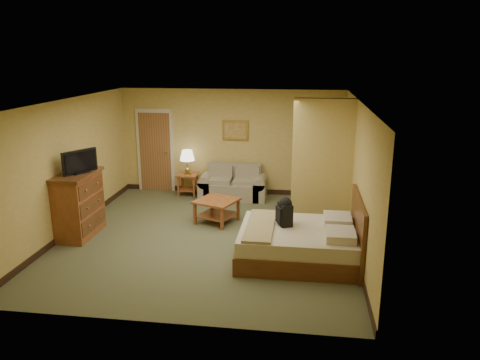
% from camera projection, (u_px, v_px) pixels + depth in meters
% --- Properties ---
extents(floor, '(6.00, 6.00, 0.00)m').
position_uv_depth(floor, '(208.00, 237.00, 9.04)').
color(floor, '#515537').
rests_on(floor, ground).
extents(ceiling, '(6.00, 6.00, 0.00)m').
position_uv_depth(ceiling, '(206.00, 102.00, 8.35)').
color(ceiling, white).
rests_on(ceiling, back_wall).
extents(back_wall, '(5.50, 0.02, 2.60)m').
position_uv_depth(back_wall, '(231.00, 142.00, 11.56)').
color(back_wall, tan).
rests_on(back_wall, floor).
extents(left_wall, '(0.02, 6.00, 2.60)m').
position_uv_depth(left_wall, '(68.00, 167.00, 9.05)').
color(left_wall, tan).
rests_on(left_wall, floor).
extents(right_wall, '(0.02, 6.00, 2.60)m').
position_uv_depth(right_wall, '(358.00, 177.00, 8.34)').
color(right_wall, tan).
rests_on(right_wall, floor).
extents(partition, '(1.20, 0.15, 2.60)m').
position_uv_depth(partition, '(322.00, 164.00, 9.30)').
color(partition, tan).
rests_on(partition, floor).
extents(door, '(0.94, 0.16, 2.10)m').
position_uv_depth(door, '(155.00, 151.00, 11.85)').
color(door, beige).
rests_on(door, floor).
extents(baseboard, '(5.50, 0.02, 0.12)m').
position_uv_depth(baseboard, '(232.00, 190.00, 11.88)').
color(baseboard, black).
rests_on(baseboard, floor).
extents(loveseat, '(1.61, 0.75, 0.82)m').
position_uv_depth(loveseat, '(233.00, 187.00, 11.41)').
color(loveseat, gray).
rests_on(loveseat, floor).
extents(side_table, '(0.49, 0.49, 0.54)m').
position_uv_depth(side_table, '(188.00, 181.00, 11.61)').
color(side_table, brown).
rests_on(side_table, floor).
extents(table_lamp, '(0.36, 0.36, 0.60)m').
position_uv_depth(table_lamp, '(187.00, 156.00, 11.45)').
color(table_lamp, '#A68C3D').
rests_on(table_lamp, side_table).
extents(coffee_table, '(1.00, 1.00, 0.49)m').
position_uv_depth(coffee_table, '(217.00, 206.00, 9.74)').
color(coffee_table, brown).
rests_on(coffee_table, floor).
extents(wall_picture, '(0.64, 0.04, 0.50)m').
position_uv_depth(wall_picture, '(235.00, 130.00, 11.45)').
color(wall_picture, '#B78E3F').
rests_on(wall_picture, back_wall).
extents(dresser, '(0.62, 1.17, 1.25)m').
position_uv_depth(dresser, '(79.00, 204.00, 8.97)').
color(dresser, brown).
rests_on(dresser, floor).
extents(tv, '(0.41, 0.66, 0.44)m').
position_uv_depth(tv, '(80.00, 162.00, 8.74)').
color(tv, black).
rests_on(tv, dresser).
extents(bed, '(2.07, 1.76, 1.14)m').
position_uv_depth(bed, '(303.00, 242.00, 7.99)').
color(bed, '#512912').
rests_on(bed, floor).
extents(backpack, '(0.29, 0.34, 0.50)m').
position_uv_depth(backpack, '(285.00, 211.00, 8.04)').
color(backpack, black).
rests_on(backpack, bed).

